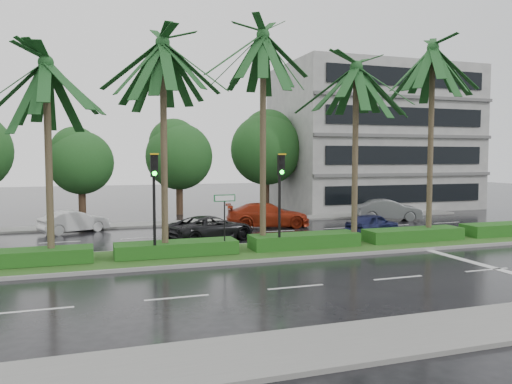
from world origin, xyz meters
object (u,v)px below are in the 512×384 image
object	(u,v)px
street_sign	(225,209)
car_blue	(373,224)
car_white	(74,222)
car_red	(268,215)
car_darkgrey	(211,228)
car_grey	(389,210)
signal_median_left	(154,191)

from	to	relation	value
street_sign	car_blue	distance (m)	10.24
car_white	car_blue	xyz separation A→B (m)	(15.86, -6.26, -0.03)
car_white	car_red	world-z (taller)	car_red
car_darkgrey	car_grey	size ratio (longest dim) A/B	1.08
street_sign	car_grey	xyz separation A→B (m)	(14.05, 8.81, -1.40)
street_sign	car_blue	bearing A→B (deg)	20.33
signal_median_left	car_blue	distance (m)	13.25
car_red	car_blue	size ratio (longest dim) A/B	1.45
car_blue	signal_median_left	bearing A→B (deg)	84.38
car_white	car_grey	size ratio (longest dim) A/B	0.88
signal_median_left	car_red	distance (m)	11.90
car_white	signal_median_left	bearing A→B (deg)	174.18
car_white	car_darkgrey	bearing A→B (deg)	-151.50
car_darkgrey	car_blue	xyz separation A→B (m)	(9.00, -1.08, -0.05)
car_red	signal_median_left	bearing A→B (deg)	147.99
street_sign	car_darkgrey	world-z (taller)	street_sign
signal_median_left	car_white	bearing A→B (deg)	108.62
street_sign	car_darkgrey	distance (m)	4.86
car_darkgrey	car_red	size ratio (longest dim) A/B	0.91
signal_median_left	car_white	world-z (taller)	signal_median_left
car_white	car_red	distance (m)	11.45
car_white	car_red	size ratio (longest dim) A/B	0.75
signal_median_left	car_darkgrey	xyz separation A→B (m)	(3.50, 4.79, -2.34)
car_white	car_red	xyz separation A→B (m)	(11.36, -1.45, 0.11)
street_sign	car_red	world-z (taller)	street_sign
street_sign	car_white	size ratio (longest dim) A/B	0.67
car_darkgrey	car_blue	size ratio (longest dim) A/B	1.32
signal_median_left	car_darkgrey	bearing A→B (deg)	53.82
street_sign	car_white	distance (m)	11.76
car_white	car_blue	distance (m)	17.05
car_darkgrey	car_grey	world-z (taller)	car_grey
car_blue	car_darkgrey	bearing A→B (deg)	61.01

